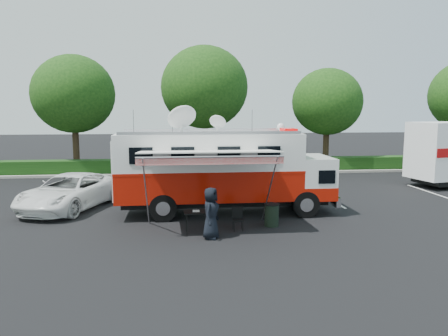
# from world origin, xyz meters

# --- Properties ---
(ground_plane) EXTENTS (120.00, 120.00, 0.00)m
(ground_plane) POSITION_xyz_m (0.00, 0.00, 0.00)
(ground_plane) COLOR black
(ground_plane) RESTS_ON ground
(back_border) EXTENTS (60.00, 6.14, 8.87)m
(back_border) POSITION_xyz_m (1.14, 12.90, 5.00)
(back_border) COLOR #9E998E
(back_border) RESTS_ON ground_plane
(stall_lines) EXTENTS (24.12, 5.50, 0.01)m
(stall_lines) POSITION_xyz_m (-0.50, 3.00, 0.00)
(stall_lines) COLOR silver
(stall_lines) RESTS_ON ground_plane
(command_truck) EXTENTS (9.23, 2.54, 4.43)m
(command_truck) POSITION_xyz_m (-0.08, -0.00, 1.90)
(command_truck) COLOR black
(command_truck) RESTS_ON ground_plane
(awning) EXTENTS (5.04, 2.61, 3.04)m
(awning) POSITION_xyz_m (-0.91, -2.64, 2.85)
(awning) COLOR silver
(awning) RESTS_ON ground_plane
(white_suv) EXTENTS (4.34, 6.15, 1.56)m
(white_suv) POSITION_xyz_m (-6.84, 1.60, 0.00)
(white_suv) COLOR white
(white_suv) RESTS_ON ground_plane
(person) EXTENTS (0.87, 1.03, 1.80)m
(person) POSITION_xyz_m (-0.91, -3.59, 0.00)
(person) COLOR black
(person) RESTS_ON ground_plane
(folding_table) EXTENTS (0.98, 0.71, 0.82)m
(folding_table) POSITION_xyz_m (-1.34, -2.93, 0.77)
(folding_table) COLOR black
(folding_table) RESTS_ON ground_plane
(folding_chair) EXTENTS (0.40, 0.42, 0.84)m
(folding_chair) POSITION_xyz_m (0.16, -2.60, 0.49)
(folding_chair) COLOR black
(folding_chair) RESTS_ON ground_plane
(trash_bin) EXTENTS (0.59, 0.59, 0.87)m
(trash_bin) POSITION_xyz_m (1.53, -2.24, 0.44)
(trash_bin) COLOR black
(trash_bin) RESTS_ON ground_plane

